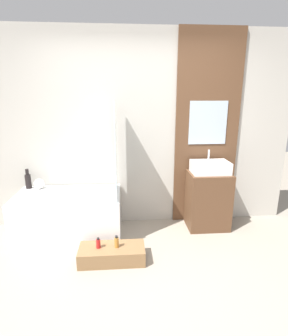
{
  "coord_description": "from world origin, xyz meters",
  "views": [
    {
      "loc": [
        -0.2,
        -1.95,
        1.77
      ],
      "look_at": [
        0.0,
        0.71,
        1.03
      ],
      "focal_mm": 28.0,
      "sensor_mm": 36.0,
      "label": 1
    }
  ],
  "objects_px": {
    "vase_round_light": "(39,184)",
    "bottle_soap_secondary": "(117,242)",
    "vase_tall_dark": "(28,180)",
    "bottle_soap_primary": "(98,243)",
    "sink": "(210,167)",
    "bathtub": "(70,215)",
    "wooden_step_bench": "(112,254)"
  },
  "relations": [
    {
      "from": "bathtub",
      "to": "vase_tall_dark",
      "type": "bearing_deg",
      "value": 154.95
    },
    {
      "from": "vase_round_light",
      "to": "bottle_soap_secondary",
      "type": "bearing_deg",
      "value": -38.72
    },
    {
      "from": "vase_tall_dark",
      "to": "bottle_soap_secondary",
      "type": "distance_m",
      "value": 1.52
    },
    {
      "from": "vase_tall_dark",
      "to": "bottle_soap_primary",
      "type": "distance_m",
      "value": 1.37
    },
    {
      "from": "vase_tall_dark",
      "to": "vase_round_light",
      "type": "relative_size",
      "value": 1.95
    },
    {
      "from": "vase_round_light",
      "to": "bottle_soap_primary",
      "type": "xyz_separation_m",
      "value": [
        0.82,
        -0.82,
        -0.42
      ]
    },
    {
      "from": "bathtub",
      "to": "sink",
      "type": "bearing_deg",
      "value": 3.67
    },
    {
      "from": "sink",
      "to": "bathtub",
      "type": "bearing_deg",
      "value": -176.33
    },
    {
      "from": "bottle_soap_secondary",
      "to": "bottle_soap_primary",
      "type": "bearing_deg",
      "value": 180.0
    },
    {
      "from": "wooden_step_bench",
      "to": "bottle_soap_primary",
      "type": "bearing_deg",
      "value": 180.0
    },
    {
      "from": "bathtub",
      "to": "wooden_step_bench",
      "type": "relative_size",
      "value": 1.8
    },
    {
      "from": "sink",
      "to": "bottle_soap_primary",
      "type": "height_order",
      "value": "sink"
    },
    {
      "from": "bathtub",
      "to": "vase_tall_dark",
      "type": "height_order",
      "value": "vase_tall_dark"
    },
    {
      "from": "wooden_step_bench",
      "to": "bottle_soap_primary",
      "type": "relative_size",
      "value": 5.95
    },
    {
      "from": "sink",
      "to": "vase_round_light",
      "type": "relative_size",
      "value": 3.57
    },
    {
      "from": "bottle_soap_primary",
      "to": "wooden_step_bench",
      "type": "bearing_deg",
      "value": 0.0
    },
    {
      "from": "sink",
      "to": "bottle_soap_secondary",
      "type": "height_order",
      "value": "sink"
    },
    {
      "from": "bottle_soap_primary",
      "to": "bottle_soap_secondary",
      "type": "xyz_separation_m",
      "value": [
        0.2,
        0.0,
        0.01
      ]
    },
    {
      "from": "sink",
      "to": "bottle_soap_secondary",
      "type": "bearing_deg",
      "value": -150.13
    },
    {
      "from": "bathtub",
      "to": "vase_round_light",
      "type": "relative_size",
      "value": 9.55
    },
    {
      "from": "bottle_soap_primary",
      "to": "bottle_soap_secondary",
      "type": "distance_m",
      "value": 0.2
    },
    {
      "from": "sink",
      "to": "vase_round_light",
      "type": "bearing_deg",
      "value": 177.12
    },
    {
      "from": "vase_round_light",
      "to": "vase_tall_dark",
      "type": "bearing_deg",
      "value": 168.71
    },
    {
      "from": "bottle_soap_primary",
      "to": "bottle_soap_secondary",
      "type": "bearing_deg",
      "value": 0.0
    },
    {
      "from": "bottle_soap_primary",
      "to": "bottle_soap_secondary",
      "type": "relative_size",
      "value": 0.89
    },
    {
      "from": "bathtub",
      "to": "bottle_soap_secondary",
      "type": "xyz_separation_m",
      "value": [
        0.61,
        -0.59,
        -0.06
      ]
    },
    {
      "from": "vase_round_light",
      "to": "bottle_soap_primary",
      "type": "distance_m",
      "value": 1.24
    },
    {
      "from": "wooden_step_bench",
      "to": "vase_round_light",
      "type": "distance_m",
      "value": 1.39
    },
    {
      "from": "bathtub",
      "to": "vase_round_light",
      "type": "height_order",
      "value": "vase_round_light"
    },
    {
      "from": "bottle_soap_secondary",
      "to": "bathtub",
      "type": "bearing_deg",
      "value": 136.16
    },
    {
      "from": "vase_tall_dark",
      "to": "bottle_soap_secondary",
      "type": "relative_size",
      "value": 1.95
    },
    {
      "from": "vase_tall_dark",
      "to": "bottle_soap_primary",
      "type": "xyz_separation_m",
      "value": [
        0.97,
        -0.85,
        -0.46
      ]
    }
  ]
}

